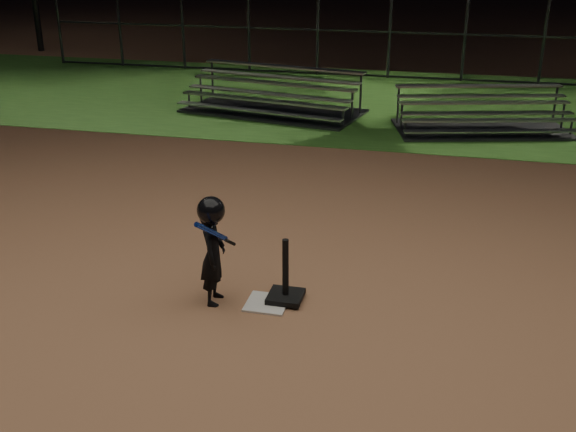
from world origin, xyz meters
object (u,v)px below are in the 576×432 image
object	(u,v)px
child_batter	(213,248)
bleacher_right	(482,123)
batting_tee	(286,289)
home_plate	(267,303)
bleacher_left	(272,104)

from	to	relation	value
child_batter	bleacher_right	size ratio (longest dim) A/B	0.33
batting_tee	home_plate	bearing A→B (deg)	-145.30
batting_tee	child_batter	xyz separation A→B (m)	(-0.76, -0.19, 0.50)
home_plate	child_batter	xyz separation A→B (m)	(-0.58, -0.07, 0.64)
child_batter	bleacher_left	bearing A→B (deg)	4.50
bleacher_left	batting_tee	bearing A→B (deg)	-63.22
child_batter	bleacher_right	distance (m)	8.52
bleacher_left	bleacher_right	size ratio (longest dim) A/B	1.12
bleacher_left	bleacher_right	world-z (taller)	bleacher_left
home_plate	batting_tee	bearing A→B (deg)	34.70
bleacher_left	home_plate	bearing A→B (deg)	-64.59
batting_tee	bleacher_right	bearing A→B (deg)	73.78
home_plate	bleacher_right	distance (m)	8.26
bleacher_right	batting_tee	bearing A→B (deg)	-120.67
bleacher_left	bleacher_right	distance (m)	4.59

